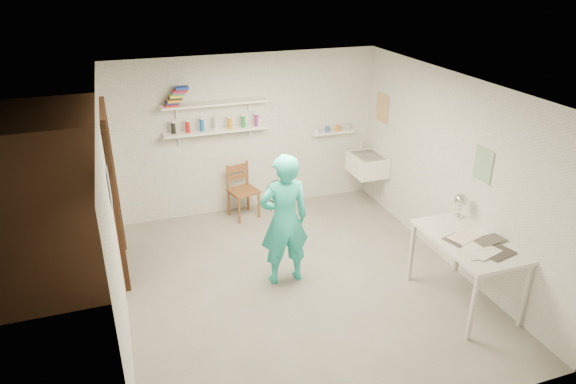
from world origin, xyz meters
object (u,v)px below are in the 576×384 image
object	(u,v)px
man	(284,220)
wall_clock	(278,191)
wooden_chair	(243,191)
desk_lamp	(461,200)
work_table	(465,271)
belfast_sink	(367,165)

from	to	relation	value
man	wall_clock	distance (m)	0.35
wall_clock	wooden_chair	distance (m)	1.72
wall_clock	desk_lamp	xyz separation A→B (m)	(1.98, -0.81, -0.05)
man	desk_lamp	world-z (taller)	man
man	work_table	size ratio (longest dim) A/B	1.33
wall_clock	wooden_chair	bearing A→B (deg)	91.75
desk_lamp	man	bearing A→B (deg)	163.43
desk_lamp	wooden_chair	bearing A→B (deg)	130.15
belfast_sink	desk_lamp	bearing A→B (deg)	-87.52
belfast_sink	desk_lamp	world-z (taller)	desk_lamp
wall_clock	work_table	world-z (taller)	wall_clock
belfast_sink	man	bearing A→B (deg)	-140.40
work_table	wooden_chair	bearing A→B (deg)	122.19
belfast_sink	man	distance (m)	2.45
wall_clock	wooden_chair	xyz separation A→B (m)	(-0.04, 1.59, -0.67)
man	wall_clock	world-z (taller)	man
man	wooden_chair	world-z (taller)	man
work_table	desk_lamp	distance (m)	0.83
wooden_chair	desk_lamp	bearing A→B (deg)	-65.31
belfast_sink	man	size ratio (longest dim) A/B	0.37
belfast_sink	work_table	size ratio (longest dim) A/B	0.49
desk_lamp	wall_clock	bearing A→B (deg)	157.78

